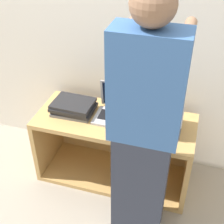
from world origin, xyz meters
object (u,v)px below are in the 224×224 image
laptop_stack_right (160,119)px  laptop_open (117,111)px  person (144,131)px  laptop_stack_left (73,107)px

laptop_stack_right → laptop_open: bearing=172.0°
laptop_open → person: (0.29, -0.45, 0.22)m
laptop_stack_left → person: 0.78m
laptop_stack_right → person: bearing=-96.0°
laptop_stack_left → laptop_stack_right: (0.67, -0.01, 0.03)m
laptop_open → laptop_stack_left: size_ratio=0.94×
laptop_stack_right → person: size_ratio=0.19×
laptop_open → laptop_stack_right: bearing=-8.0°
laptop_stack_left → person: (0.63, -0.41, 0.22)m
laptop_open → person: person is taller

